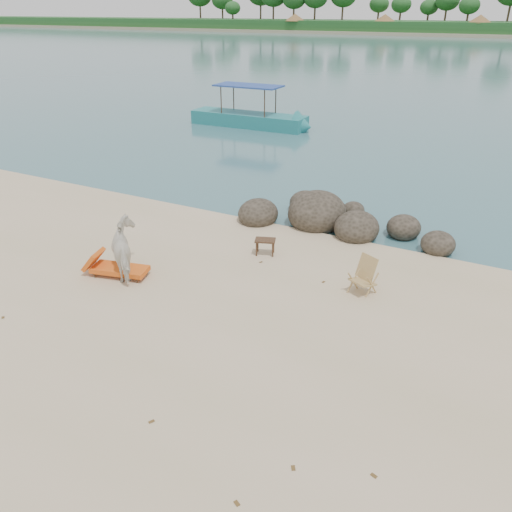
{
  "coord_description": "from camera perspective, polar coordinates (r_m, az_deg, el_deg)",
  "views": [
    {
      "loc": [
        5.03,
        -7.0,
        6.06
      ],
      "look_at": [
        0.36,
        2.0,
        1.0
      ],
      "focal_mm": 35.0,
      "sensor_mm": 36.0,
      "label": 1
    }
  ],
  "objects": [
    {
      "name": "boat_near",
      "position": [
        29.29,
        -0.88,
        18.21
      ],
      "size": [
        7.6,
        1.83,
        3.67
      ],
      "primitive_type": null,
      "rotation": [
        0.0,
        0.0,
        0.02
      ],
      "color": "#21777A",
      "rests_on": "water"
    },
    {
      "name": "cow",
      "position": [
        12.77,
        -14.52,
        0.64
      ],
      "size": [
        1.66,
        1.57,
        1.33
      ],
      "primitive_type": "imported",
      "rotation": [
        0.0,
        0.0,
        4.0
      ],
      "color": "silver",
      "rests_on": "ground"
    },
    {
      "name": "boulders",
      "position": [
        15.56,
        8.19,
        4.31
      ],
      "size": [
        6.49,
        2.99,
        1.35
      ],
      "rotation": [
        0.0,
        0.0,
        0.09
      ],
      "color": "#2A251C",
      "rests_on": "ground"
    },
    {
      "name": "dead_leaves",
      "position": [
        9.98,
        -5.62,
        -10.98
      ],
      "size": [
        8.4,
        6.68,
        0.0
      ],
      "color": "brown",
      "rests_on": "ground"
    },
    {
      "name": "side_table",
      "position": [
        13.52,
        1.05,
        0.93
      ],
      "size": [
        0.63,
        0.51,
        0.44
      ],
      "primitive_type": null,
      "rotation": [
        0.0,
        0.0,
        0.35
      ],
      "color": "#331C14",
      "rests_on": "ground"
    },
    {
      "name": "lounge_chair",
      "position": [
        12.88,
        -15.32,
        -1.25
      ],
      "size": [
        1.85,
        1.01,
        0.53
      ],
      "primitive_type": null,
      "rotation": [
        0.0,
        0.0,
        0.24
      ],
      "color": "#E5541B",
      "rests_on": "ground"
    },
    {
      "name": "water",
      "position": [
        97.32,
        26.18,
        20.47
      ],
      "size": [
        400.0,
        400.0,
        0.0
      ],
      "primitive_type": "plane",
      "color": "#335F67",
      "rests_on": "ground"
    },
    {
      "name": "deck_chair",
      "position": [
        11.87,
        12.13,
        -2.47
      ],
      "size": [
        0.74,
        0.77,
        0.84
      ],
      "primitive_type": null,
      "rotation": [
        0.0,
        0.0,
        -0.46
      ],
      "color": "tan",
      "rests_on": "ground"
    }
  ]
}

